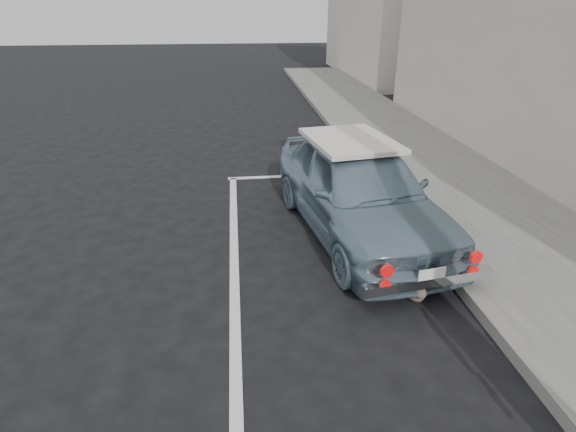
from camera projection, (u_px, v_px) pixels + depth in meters
name	position (u px, v px, depth m)	size (l,w,h in m)	color
pline_front	(302.00, 176.00, 9.19)	(3.00, 0.12, 0.01)	silver
pline_side	(234.00, 272.00, 5.90)	(0.12, 7.00, 0.01)	silver
retro_coupe	(359.00, 189.00, 6.65)	(2.27, 4.34, 1.41)	slate
cat	(415.00, 291.00, 5.31)	(0.24, 0.51, 0.27)	brown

